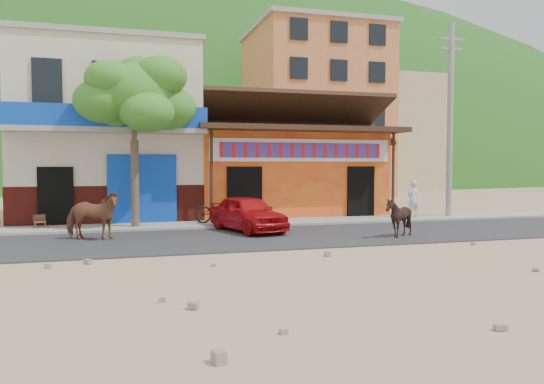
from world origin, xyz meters
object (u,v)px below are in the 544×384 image
(red_car, at_px, (248,213))
(cow_dark, at_px, (399,217))
(cow_tan, at_px, (92,216))
(pedestrian, at_px, (413,199))
(scooter, at_px, (219,209))
(tree, at_px, (134,140))
(utility_pole, at_px, (450,120))
(cafe_chair_right, at_px, (40,216))

(red_car, bearing_deg, cow_dark, -49.04)
(cow_tan, distance_m, pedestrian, 12.68)
(scooter, bearing_deg, cow_dark, -144.77)
(tree, distance_m, cow_tan, 3.71)
(red_car, xyz_separation_m, scooter, (-0.55, 2.14, -0.02))
(cow_dark, height_order, pedestrian, pedestrian)
(tree, bearing_deg, cow_dark, -30.37)
(utility_pole, bearing_deg, red_car, -167.72)
(tree, bearing_deg, red_car, -26.59)
(red_car, distance_m, pedestrian, 7.72)
(tree, bearing_deg, cafe_chair_right, 171.34)
(cafe_chair_right, bearing_deg, cow_dark, -36.57)
(red_car, bearing_deg, cow_tan, 172.81)
(utility_pole, distance_m, cow_dark, 7.75)
(tree, distance_m, cafe_chair_right, 4.11)
(cafe_chair_right, bearing_deg, red_car, -30.53)
(utility_pole, bearing_deg, pedestrian, -178.23)
(cow_tan, bearing_deg, scooter, -37.78)
(utility_pole, relative_size, cow_dark, 6.58)
(utility_pole, distance_m, red_car, 10.04)
(utility_pole, height_order, cow_tan, utility_pole)
(cow_tan, xyz_separation_m, pedestrian, (12.40, 2.68, 0.11))
(cow_tan, distance_m, cafe_chair_right, 3.53)
(utility_pole, height_order, pedestrian, utility_pole)
(scooter, bearing_deg, cow_tan, 114.57)
(cow_dark, height_order, red_car, cow_dark)
(red_car, xyz_separation_m, pedestrian, (7.47, 1.95, 0.23))
(cow_tan, xyz_separation_m, cow_dark, (9.07, -2.00, -0.11))
(cow_dark, bearing_deg, cow_tan, -91.03)
(scooter, distance_m, cafe_chair_right, 6.20)
(utility_pole, relative_size, pedestrian, 5.32)
(cow_dark, distance_m, cafe_chair_right, 11.99)
(cow_dark, bearing_deg, pedestrian, 155.98)
(utility_pole, distance_m, pedestrian, 3.68)
(utility_pole, bearing_deg, tree, -179.10)
(pedestrian, bearing_deg, scooter, -16.23)
(scooter, height_order, cafe_chair_right, scooter)
(utility_pole, xyz_separation_m, cow_tan, (-14.13, -2.73, -3.36))
(utility_pole, xyz_separation_m, cafe_chair_right, (-15.95, 0.28, -3.59))
(tree, height_order, red_car, tree)
(cafe_chair_right, bearing_deg, utility_pole, -12.86)
(scooter, height_order, pedestrian, pedestrian)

